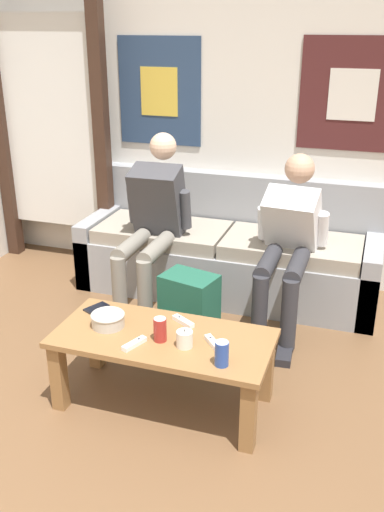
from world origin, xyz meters
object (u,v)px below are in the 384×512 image
(person_seated_adult, at_px, (153,218))
(game_controller_far_center, at_px, (213,343))
(ceramic_bowl, at_px, (108,319))
(drink_can_red, at_px, (160,329))
(couch, at_px, (228,254))
(cell_phone, at_px, (96,308))
(drink_can_blue, at_px, (222,353))
(game_controller_near_left, at_px, (134,344))
(pillar_candle, at_px, (185,339))
(backpack, at_px, (188,310))
(person_seated_teen, at_px, (289,238))
(game_controller_near_right, at_px, (183,321))
(coffee_table, at_px, (163,348))

(person_seated_adult, xyz_separation_m, game_controller_far_center, (0.76, -1.09, -0.21))
(ceramic_bowl, height_order, drink_can_red, drink_can_red)
(couch, xyz_separation_m, cell_phone, (-0.41, -1.30, 0.13))
(drink_can_blue, relative_size, game_controller_near_left, 0.85)
(drink_can_blue, bearing_deg, drink_can_red, 161.81)
(pillar_candle, relative_size, game_controller_near_left, 0.65)
(backpack, relative_size, cell_phone, 2.93)
(drink_can_blue, bearing_deg, person_seated_adult, 124.11)
(ceramic_bowl, xyz_separation_m, game_controller_far_center, (0.58, -0.01, -0.03))
(pillar_candle, bearing_deg, person_seated_teen, 75.46)
(ceramic_bowl, bearing_deg, game_controller_near_right, 22.40)
(game_controller_near_left, distance_m, game_controller_far_center, 0.39)
(person_seated_teen, xyz_separation_m, game_controller_far_center, (-0.17, -1.12, -0.18))
(cell_phone, bearing_deg, game_controller_far_center, -12.70)
(coffee_table, relative_size, backpack, 2.52)
(drink_can_blue, height_order, drink_can_red, same)
(person_seated_adult, height_order, pillar_candle, person_seated_adult)
(couch, bearing_deg, drink_can_blue, -76.11)
(game_controller_near_left, bearing_deg, pillar_candle, 17.27)
(backpack, height_order, cell_phone, backpack)
(person_seated_teen, relative_size, game_controller_near_right, 7.68)
(person_seated_teen, relative_size, drink_can_red, 8.73)
(drink_can_blue, distance_m, game_controller_near_left, 0.46)
(backpack, xyz_separation_m, cell_phone, (-0.37, -0.50, 0.20))
(coffee_table, bearing_deg, backpack, 97.53)
(person_seated_adult, xyz_separation_m, drink_can_blue, (0.85, -1.25, -0.16))
(couch, relative_size, ceramic_bowl, 12.09)
(person_seated_teen, height_order, drink_can_red, person_seated_teen)
(drink_can_blue, height_order, cell_phone, drink_can_blue)
(couch, bearing_deg, ceramic_bowl, -100.20)
(cell_phone, bearing_deg, game_controller_near_right, -0.55)
(backpack, bearing_deg, game_controller_far_center, -61.85)
(couch, relative_size, game_controller_near_left, 14.76)
(couch, distance_m, coffee_table, 1.46)
(backpack, bearing_deg, person_seated_teen, 40.50)
(game_controller_near_right, bearing_deg, drink_can_red, -104.75)
(game_controller_near_left, relative_size, game_controller_far_center, 1.12)
(coffee_table, height_order, game_controller_near_right, game_controller_near_right)
(person_seated_teen, bearing_deg, ceramic_bowl, -124.12)
(game_controller_near_right, height_order, game_controller_far_center, same)
(person_seated_adult, relative_size, game_controller_far_center, 9.04)
(couch, height_order, ceramic_bowl, couch)
(person_seated_teen, bearing_deg, game_controller_near_left, -113.45)
(person_seated_adult, relative_size, drink_can_blue, 9.51)
(backpack, xyz_separation_m, drink_can_red, (0.09, -0.70, 0.26))
(backpack, bearing_deg, person_seated_adult, 133.24)
(game_controller_near_left, relative_size, cell_phone, 0.97)
(coffee_table, xyz_separation_m, game_controller_near_right, (0.06, 0.15, 0.09))
(game_controller_near_left, xyz_separation_m, game_controller_near_right, (0.15, 0.29, 0.00))
(game_controller_far_center, distance_m, cell_phone, 0.74)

